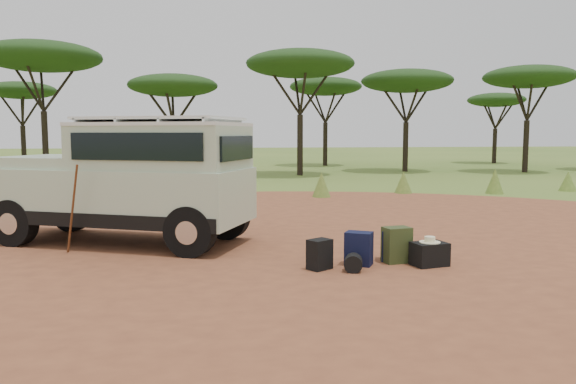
{
  "coord_description": "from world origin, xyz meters",
  "views": [
    {
      "loc": [
        -0.84,
        -9.0,
        2.04
      ],
      "look_at": [
        0.71,
        0.74,
        1.0
      ],
      "focal_mm": 35.0,
      "sensor_mm": 36.0,
      "label": 1
    }
  ],
  "objects": [
    {
      "name": "ground",
      "position": [
        0.0,
        0.0,
        0.0
      ],
      "size": [
        140.0,
        140.0,
        0.0
      ],
      "primitive_type": "plane",
      "color": "#547529",
      "rests_on": "ground"
    },
    {
      "name": "dirt_clearing",
      "position": [
        0.0,
        0.0,
        0.0
      ],
      "size": [
        23.0,
        23.0,
        0.01
      ],
      "primitive_type": "cylinder",
      "color": "#955230",
      "rests_on": "ground"
    },
    {
      "name": "grass_fringe",
      "position": [
        0.12,
        8.67,
        0.4
      ],
      "size": [
        36.6,
        1.6,
        0.9
      ],
      "color": "#547529",
      "rests_on": "ground"
    },
    {
      "name": "acacia_treeline",
      "position": [
        0.75,
        19.81,
        4.87
      ],
      "size": [
        46.7,
        13.2,
        6.26
      ],
      "color": "black",
      "rests_on": "ground"
    },
    {
      "name": "safari_vehicle",
      "position": [
        -2.1,
        1.63,
        1.12
      ],
      "size": [
        5.07,
        3.64,
        2.32
      ],
      "rotation": [
        0.0,
        0.0,
        -0.42
      ],
      "color": "#B1C5A8",
      "rests_on": "ground"
    },
    {
      "name": "walking_staff",
      "position": [
        -2.95,
        0.77,
        0.76
      ],
      "size": [
        0.32,
        0.36,
        1.53
      ],
      "primitive_type": "cylinder",
      "rotation": [
        0.26,
        0.0,
        0.72
      ],
      "color": "#5F2916",
      "rests_on": "ground"
    },
    {
      "name": "backpack_black",
      "position": [
        0.92,
        -0.94,
        0.23
      ],
      "size": [
        0.42,
        0.39,
        0.46
      ],
      "primitive_type": "cube",
      "rotation": [
        0.0,
        0.0,
        0.57
      ],
      "color": "black",
      "rests_on": "ground"
    },
    {
      "name": "backpack_navy",
      "position": [
        1.57,
        -0.77,
        0.26
      ],
      "size": [
        0.49,
        0.44,
        0.52
      ],
      "primitive_type": "cube",
      "rotation": [
        0.0,
        0.0,
        -0.51
      ],
      "color": "#101134",
      "rests_on": "ground"
    },
    {
      "name": "backpack_olive",
      "position": [
        2.21,
        -0.69,
        0.28
      ],
      "size": [
        0.45,
        0.36,
        0.57
      ],
      "primitive_type": "cube",
      "rotation": [
        0.0,
        0.0,
        0.17
      ],
      "color": "#36411E",
      "rests_on": "ground"
    },
    {
      "name": "duffel_navy",
      "position": [
        2.24,
        -0.57,
        0.25
      ],
      "size": [
        0.52,
        0.45,
        0.5
      ],
      "primitive_type": "cube",
      "rotation": [
        0.0,
        0.0,
        -0.31
      ],
      "color": "#101134",
      "rests_on": "ground"
    },
    {
      "name": "hard_case",
      "position": [
        2.64,
        -0.98,
        0.18
      ],
      "size": [
        0.58,
        0.46,
        0.37
      ],
      "primitive_type": "cube",
      "rotation": [
        0.0,
        0.0,
        0.21
      ],
      "color": "black",
      "rests_on": "ground"
    },
    {
      "name": "stuff_sack",
      "position": [
        1.38,
        -1.16,
        0.13
      ],
      "size": [
        0.33,
        0.33,
        0.27
      ],
      "primitive_type": "cylinder",
      "rotation": [
        1.57,
        0.0,
        -0.3
      ],
      "color": "black",
      "rests_on": "ground"
    },
    {
      "name": "safari_hat",
      "position": [
        2.64,
        -0.98,
        0.4
      ],
      "size": [
        0.32,
        0.32,
        0.09
      ],
      "color": "#F5EEB8",
      "rests_on": "hard_case"
    }
  ]
}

